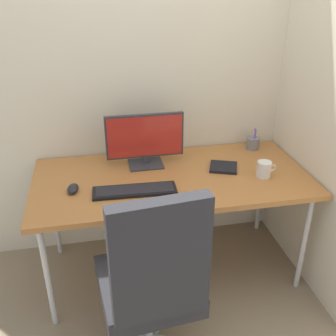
{
  "coord_description": "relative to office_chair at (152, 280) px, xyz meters",
  "views": [
    {
      "loc": [
        -0.44,
        -2.1,
        1.88
      ],
      "look_at": [
        -0.04,
        -0.08,
        0.83
      ],
      "focal_mm": 42.09,
      "sensor_mm": 36.0,
      "label": 1
    }
  ],
  "objects": [
    {
      "name": "notebook",
      "position": [
        0.58,
        0.73,
        0.19
      ],
      "size": [
        0.21,
        0.21,
        0.02
      ],
      "primitive_type": "cube",
      "rotation": [
        0.0,
        0.0,
        -0.36
      ],
      "color": "black",
      "rests_on": "desk"
    },
    {
      "name": "office_chair",
      "position": [
        0.0,
        0.0,
        0.0
      ],
      "size": [
        0.58,
        0.59,
        1.08
      ],
      "color": "black",
      "rests_on": "ground_plane"
    },
    {
      "name": "coffee_mug",
      "position": [
        0.79,
        0.57,
        0.23
      ],
      "size": [
        0.12,
        0.09,
        0.1
      ],
      "color": "white",
      "rests_on": "desk"
    },
    {
      "name": "monitor",
      "position": [
        0.1,
        0.88,
        0.36
      ],
      "size": [
        0.5,
        0.17,
        0.34
      ],
      "color": "#333338",
      "rests_on": "desk"
    },
    {
      "name": "keyboard",
      "position": [
        -0.01,
        0.54,
        0.19
      ],
      "size": [
        0.49,
        0.16,
        0.02
      ],
      "color": "black",
      "rests_on": "desk"
    },
    {
      "name": "desk",
      "position": [
        0.24,
        0.69,
        0.14
      ],
      "size": [
        1.69,
        0.81,
        0.73
      ],
      "color": "#B27038",
      "rests_on": "ground_plane"
    },
    {
      "name": "pen_holder",
      "position": [
        0.88,
        0.99,
        0.22
      ],
      "size": [
        0.09,
        0.09,
        0.16
      ],
      "color": "slate",
      "rests_on": "desk"
    },
    {
      "name": "wall_back",
      "position": [
        0.24,
        1.12,
        0.85
      ],
      "size": [
        3.52,
        0.04,
        2.8
      ],
      "primitive_type": "cube",
      "color": "beige",
      "rests_on": "ground_plane"
    },
    {
      "name": "mouse",
      "position": [
        -0.36,
        0.61,
        0.2
      ],
      "size": [
        0.08,
        0.11,
        0.04
      ],
      "primitive_type": "ellipsoid",
      "rotation": [
        0.0,
        0.0,
        -0.19
      ],
      "color": "black",
      "rests_on": "desk"
    },
    {
      "name": "ground_plane",
      "position": [
        0.24,
        0.69,
        -0.55
      ],
      "size": [
        8.0,
        8.0,
        0.0
      ],
      "primitive_type": "plane",
      "color": "gray"
    }
  ]
}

